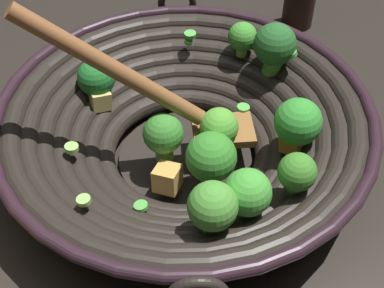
# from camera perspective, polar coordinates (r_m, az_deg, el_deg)

# --- Properties ---
(ground_plane) EXTENTS (4.00, 4.00, 0.00)m
(ground_plane) POSITION_cam_1_polar(r_m,az_deg,el_deg) (0.67, -0.69, -1.86)
(ground_plane) COLOR #28231E
(wok) EXTENTS (0.43, 0.43, 0.23)m
(wok) POSITION_cam_1_polar(r_m,az_deg,el_deg) (0.63, -0.53, 1.59)
(wok) COLOR black
(wok) RESTS_ON ground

